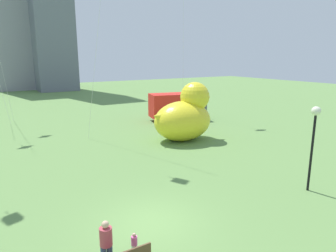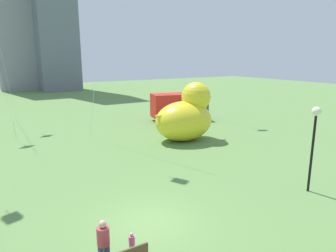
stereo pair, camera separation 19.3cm
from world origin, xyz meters
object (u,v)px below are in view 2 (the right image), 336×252
at_px(person_adult, 103,242).
at_px(person_child, 132,243).
at_px(box_truck, 178,107).
at_px(lamppost, 315,128).
at_px(giant_inflatable_duck, 186,116).

relative_size(person_adult, person_child, 1.90).
distance_m(person_child, box_truck, 22.49).
relative_size(person_child, lamppost, 0.20).
relative_size(giant_inflatable_duck, lamppost, 1.30).
bearing_deg(lamppost, person_adult, -179.08).
relative_size(person_child, giant_inflatable_duck, 0.15).
bearing_deg(person_child, person_adult, -176.49).
relative_size(person_adult, lamppost, 0.38).
height_order(person_adult, lamppost, lamppost).
distance_m(person_adult, giant_inflatable_duck, 15.69).
distance_m(lamppost, box_truck, 18.36).
height_order(lamppost, box_truck, lamppost).
distance_m(person_adult, lamppost, 10.91).
xyz_separation_m(person_child, giant_inflatable_duck, (9.85, 11.23, 1.49)).
height_order(person_adult, person_child, person_adult).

